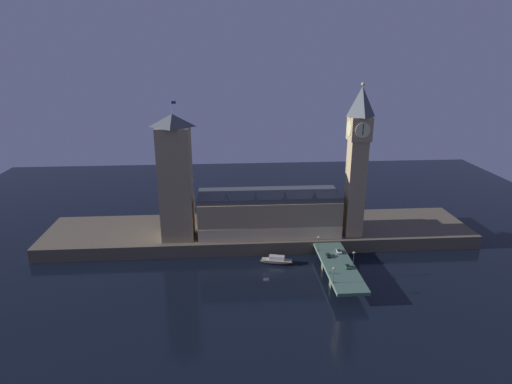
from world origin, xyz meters
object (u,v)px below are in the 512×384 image
at_px(car_northbound_lead, 328,255).
at_px(street_lamp_mid, 354,256).
at_px(street_lamp_near, 334,273).
at_px(victoria_tower, 176,178).
at_px(clock_tower, 357,158).
at_px(car_southbound_lead, 348,266).
at_px(street_lamp_far, 318,242).
at_px(boat_upstream, 277,261).
at_px(car_southbound_trail, 339,251).
at_px(pedestrian_near_rail, 330,272).

distance_m(car_northbound_lead, street_lamp_mid, 12.70).
bearing_deg(street_lamp_near, victoria_tower, 143.57).
xyz_separation_m(clock_tower, car_southbound_lead, (-11.38, -33.42, -39.44)).
height_order(street_lamp_far, boat_upstream, street_lamp_far).
bearing_deg(car_southbound_trail, street_lamp_far, 162.71).
bearing_deg(car_southbound_trail, car_northbound_lead, -147.64).
bearing_deg(pedestrian_near_rail, street_lamp_near, -93.09).
height_order(car_southbound_lead, street_lamp_far, street_lamp_far).
bearing_deg(street_lamp_mid, victoria_tower, 156.55).
bearing_deg(car_northbound_lead, car_southbound_lead, -61.93).
distance_m(clock_tower, victoria_tower, 87.21).
bearing_deg(clock_tower, street_lamp_near, -114.36).
height_order(car_southbound_trail, street_lamp_far, street_lamp_far).
relative_size(clock_tower, car_southbound_trail, 17.44).
bearing_deg(boat_upstream, street_lamp_far, -0.38).
xyz_separation_m(pedestrian_near_rail, street_lamp_far, (-0.40, 22.03, 3.66)).
height_order(car_northbound_lead, street_lamp_near, street_lamp_near).
height_order(car_northbound_lead, car_southbound_trail, car_northbound_lead).
distance_m(car_southbound_trail, street_lamp_mid, 12.75).
relative_size(car_northbound_lead, boat_upstream, 0.24).
distance_m(clock_tower, car_southbound_lead, 52.93).
distance_m(street_lamp_mid, street_lamp_far, 19.30).
bearing_deg(street_lamp_mid, boat_upstream, 154.96).
distance_m(victoria_tower, street_lamp_near, 86.45).
bearing_deg(victoria_tower, boat_upstream, -22.34).
distance_m(street_lamp_near, street_lamp_mid, 19.30).
bearing_deg(clock_tower, car_northbound_lead, -127.46).
distance_m(car_northbound_lead, boat_upstream, 24.18).
xyz_separation_m(clock_tower, street_lamp_near, (-20.54, -45.36, -35.70)).
distance_m(victoria_tower, street_lamp_mid, 89.91).
distance_m(car_northbound_lead, car_southbound_trail, 6.91).
bearing_deg(street_lamp_far, victoria_tower, 163.67).
xyz_separation_m(clock_tower, car_southbound_trail, (-11.38, -18.77, -39.45)).
xyz_separation_m(victoria_tower, car_northbound_lead, (69.46, -25.93, -30.47)).
distance_m(clock_tower, car_northbound_lead, 48.54).
xyz_separation_m(car_northbound_lead, street_lamp_mid, (9.16, -8.17, 3.27)).
relative_size(car_southbound_lead, street_lamp_far, 0.53).
relative_size(car_northbound_lead, car_southbound_trail, 0.91).
relative_size(street_lamp_near, street_lamp_mid, 1.12).
relative_size(car_southbound_lead, street_lamp_mid, 0.62).
distance_m(clock_tower, pedestrian_near_rail, 58.17).
relative_size(street_lamp_mid, boat_upstream, 0.38).
height_order(car_southbound_lead, car_southbound_trail, car_southbound_lead).
bearing_deg(car_northbound_lead, car_southbound_trail, 32.36).
bearing_deg(car_northbound_lead, street_lamp_near, -98.25).
height_order(clock_tower, car_southbound_trail, clock_tower).
bearing_deg(clock_tower, street_lamp_far, -142.22).
distance_m(pedestrian_near_rail, boat_upstream, 30.17).
distance_m(car_southbound_trail, boat_upstream, 29.11).
xyz_separation_m(street_lamp_mid, boat_upstream, (-31.78, 14.85, -8.60)).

